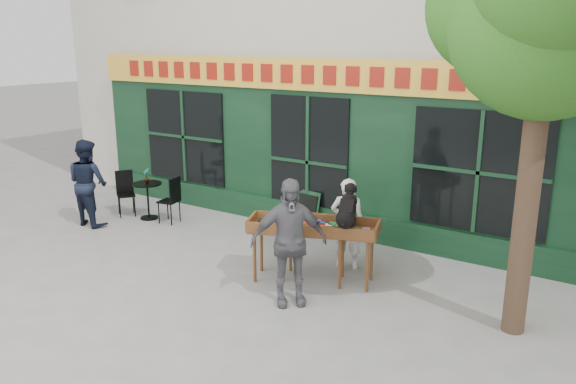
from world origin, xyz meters
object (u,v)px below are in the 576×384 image
man_right (289,242)px  bistro_table (148,193)px  woman (347,224)px  book_cart_right (299,229)px  man_left (88,183)px  dog (348,205)px  book_cart_center (328,230)px

man_right → bistro_table: (-4.58, 1.66, -0.36)m
woman → book_cart_right: woman is taller
book_cart_right → man_left: (-4.98, 0.01, 0.05)m
dog → book_cart_right: size_ratio=0.37×
book_cart_center → dog: 0.59m
woman → book_cart_center: bearing=73.3°
dog → man_left: bearing=164.6°
man_right → man_left: man_right is taller
book_cart_right → bistro_table: book_cart_right is taller
bistro_table → man_left: man_left is taller
bistro_table → man_left: bearing=-127.9°
bistro_table → man_left: 1.19m
man_left → book_cart_right: bearing=-179.1°
bistro_table → man_left: size_ratio=0.44×
woman → book_cart_right: bearing=48.6°
man_right → man_left: size_ratio=1.04×
book_cart_right → man_right: (0.30, -0.75, 0.09)m
book_cart_center → woman: size_ratio=1.07×
book_cart_center → dog: dog is taller
man_right → man_left: (-5.28, 0.76, -0.04)m
dog → man_right: size_ratio=0.33×
dog → book_cart_right: bearing=174.3°
woman → man_right: (-0.09, -1.59, 0.16)m
bistro_table → man_left: (-0.70, -0.90, 0.33)m
dog → man_left: 5.73m
woman → bistro_table: (-4.67, 0.07, -0.21)m
woman → bistro_table: bearing=-17.5°
book_cart_right → man_right: size_ratio=0.89×
man_right → man_left: bearing=129.5°
man_right → dog: bearing=21.6°
dog → book_cart_right: (-0.74, -0.14, -0.47)m
man_right → book_cart_right: bearing=69.6°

